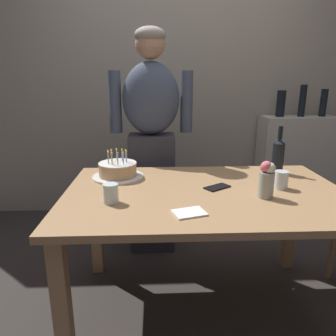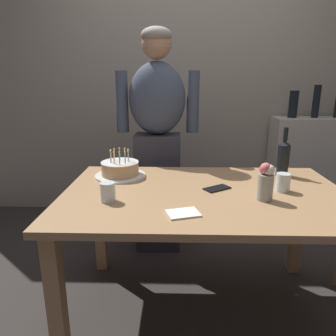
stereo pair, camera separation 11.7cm
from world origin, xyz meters
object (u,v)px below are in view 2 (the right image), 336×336
(water_glass_near, at_px, (283,182))
(water_glass_far, at_px, (108,192))
(birthday_cake, at_px, (120,170))
(person_man_bearded, at_px, (158,141))
(napkin_stack, at_px, (183,213))
(wine_bottle, at_px, (283,157))
(cell_phone, at_px, (217,188))
(flower_vase, at_px, (266,180))

(water_glass_near, height_order, water_glass_far, water_glass_near)
(birthday_cake, bearing_deg, person_man_bearded, 67.15)
(water_glass_far, height_order, napkin_stack, water_glass_far)
(birthday_cake, bearing_deg, water_glass_far, -88.42)
(water_glass_near, height_order, person_man_bearded, person_man_bearded)
(birthday_cake, bearing_deg, napkin_stack, -55.65)
(wine_bottle, bearing_deg, cell_phone, -148.45)
(birthday_cake, bearing_deg, wine_bottle, 2.90)
(water_glass_near, bearing_deg, wine_bottle, 72.97)
(wine_bottle, height_order, cell_phone, wine_bottle)
(birthday_cake, distance_m, cell_phone, 0.61)
(water_glass_near, distance_m, wine_bottle, 0.31)
(birthday_cake, bearing_deg, water_glass_near, -14.61)
(wine_bottle, xyz_separation_m, cell_phone, (-0.43, -0.27, -0.11))
(flower_vase, bearing_deg, napkin_stack, -155.54)
(water_glass_far, distance_m, cell_phone, 0.59)
(wine_bottle, relative_size, cell_phone, 2.07)
(water_glass_far, height_order, flower_vase, flower_vase)
(birthday_cake, distance_m, water_glass_near, 0.94)
(wine_bottle, xyz_separation_m, flower_vase, (-0.22, -0.42, -0.01))
(cell_phone, relative_size, person_man_bearded, 0.09)
(cell_phone, relative_size, flower_vase, 0.76)
(water_glass_far, relative_size, wine_bottle, 0.32)
(birthday_cake, relative_size, cell_phone, 2.14)
(birthday_cake, height_order, cell_phone, birthday_cake)
(napkin_stack, xyz_separation_m, flower_vase, (0.40, 0.18, 0.10))
(water_glass_far, xyz_separation_m, cell_phone, (0.55, 0.19, -0.04))
(napkin_stack, bearing_deg, wine_bottle, 43.91)
(person_man_bearded, bearing_deg, wine_bottle, 151.77)
(water_glass_near, distance_m, napkin_stack, 0.62)
(wine_bottle, height_order, person_man_bearded, person_man_bearded)
(flower_vase, bearing_deg, water_glass_far, -176.99)
(flower_vase, distance_m, person_man_bearded, 1.02)
(wine_bottle, relative_size, napkin_stack, 2.13)
(water_glass_near, height_order, cell_phone, water_glass_near)
(wine_bottle, relative_size, flower_vase, 1.57)
(water_glass_far, distance_m, flower_vase, 0.77)
(napkin_stack, height_order, person_man_bearded, person_man_bearded)
(birthday_cake, relative_size, person_man_bearded, 0.19)
(wine_bottle, xyz_separation_m, person_man_bearded, (-0.80, 0.43, 0.02))
(cell_phone, height_order, napkin_stack, same)
(napkin_stack, relative_size, flower_vase, 0.74)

